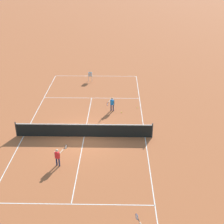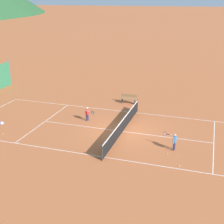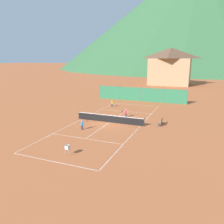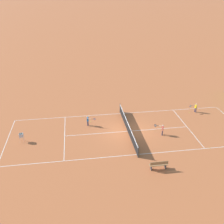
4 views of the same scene
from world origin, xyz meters
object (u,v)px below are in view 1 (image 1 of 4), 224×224
(player_near_service, at_px, (112,103))
(tennis_ball_far_corner, at_px, (137,108))
(player_far_service, at_px, (58,156))
(ball_hopper, at_px, (90,75))
(tennis_ball_by_net_left, at_px, (121,112))
(tennis_net, at_px, (84,130))

(player_near_service, relative_size, tennis_ball_far_corner, 17.28)
(player_far_service, bearing_deg, tennis_ball_far_corner, -122.69)
(player_near_service, bearing_deg, player_far_service, 67.61)
(player_near_service, height_order, ball_hopper, player_near_service)
(tennis_ball_far_corner, height_order, tennis_ball_by_net_left, same)
(player_near_service, distance_m, tennis_ball_far_corner, 2.22)
(tennis_ball_by_net_left, bearing_deg, ball_hopper, -66.19)
(player_near_service, xyz_separation_m, ball_hopper, (2.23, -6.49, -0.01))
(tennis_net, height_order, player_far_service, player_far_service)
(tennis_ball_by_net_left, relative_size, ball_hopper, 0.07)
(tennis_net, relative_size, tennis_ball_by_net_left, 139.09)
(tennis_net, bearing_deg, ball_hopper, -87.55)
(tennis_net, bearing_deg, tennis_ball_by_net_left, -124.90)
(player_far_service, xyz_separation_m, player_near_service, (-2.94, -7.13, 0.01))
(player_far_service, xyz_separation_m, ball_hopper, (-0.71, -13.62, -0.00))
(tennis_net, xyz_separation_m, player_near_service, (-1.78, -3.90, 0.17))
(tennis_net, height_order, tennis_ball_far_corner, tennis_net)
(tennis_ball_by_net_left, height_order, ball_hopper, ball_hopper)
(player_near_service, bearing_deg, tennis_net, 65.43)
(tennis_net, distance_m, ball_hopper, 10.41)
(player_near_service, height_order, tennis_ball_by_net_left, player_near_service)
(tennis_net, height_order, player_near_service, player_near_service)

